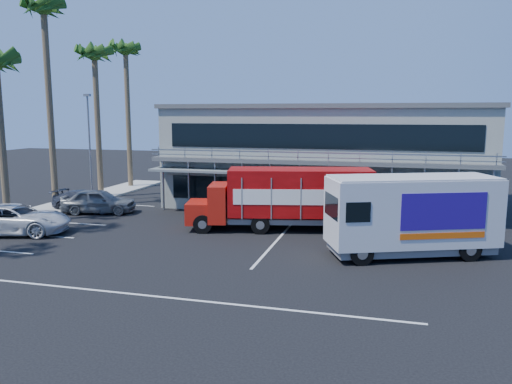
# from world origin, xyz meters

# --- Properties ---
(ground) EXTENTS (120.00, 120.00, 0.00)m
(ground) POSITION_xyz_m (0.00, 0.00, 0.00)
(ground) COLOR black
(ground) RESTS_ON ground
(building) EXTENTS (22.40, 12.00, 7.30)m
(building) POSITION_xyz_m (3.00, 14.94, 3.66)
(building) COLOR gray
(building) RESTS_ON ground
(curb_strip) EXTENTS (3.00, 32.00, 0.16)m
(curb_strip) POSITION_xyz_m (-15.00, 6.00, 0.08)
(curb_strip) COLOR #A5A399
(curb_strip) RESTS_ON ground
(palm_d) EXTENTS (2.80, 2.80, 14.75)m
(palm_d) POSITION_xyz_m (-15.20, 8.00, 12.80)
(palm_d) COLOR brown
(palm_d) RESTS_ON ground
(palm_e) EXTENTS (2.80, 2.80, 12.25)m
(palm_e) POSITION_xyz_m (-14.70, 13.00, 10.57)
(palm_e) COLOR brown
(palm_e) RESTS_ON ground
(palm_f) EXTENTS (2.80, 2.80, 13.25)m
(palm_f) POSITION_xyz_m (-15.10, 18.50, 11.47)
(palm_f) COLOR brown
(palm_f) RESTS_ON ground
(light_pole_far) EXTENTS (0.50, 0.25, 8.09)m
(light_pole_far) POSITION_xyz_m (-14.20, 11.00, 4.50)
(light_pole_far) COLOR gray
(light_pole_far) RESTS_ON ground
(red_truck) EXTENTS (10.81, 4.63, 3.55)m
(red_truck) POSITION_xyz_m (2.01, 5.72, 1.95)
(red_truck) COLOR #B4180E
(red_truck) RESTS_ON ground
(white_van) EXTENTS (8.19, 5.37, 3.79)m
(white_van) POSITION_xyz_m (8.70, 2.00, 2.01)
(white_van) COLOR silver
(white_van) RESTS_ON ground
(parked_car_b) EXTENTS (4.07, 1.50, 1.33)m
(parked_car_b) POSITION_xyz_m (-12.50, 1.20, 0.67)
(parked_car_b) COLOR black
(parked_car_b) RESTS_ON ground
(parked_car_c) EXTENTS (6.52, 4.33, 1.66)m
(parked_car_c) POSITION_xyz_m (-12.50, 0.80, 0.83)
(parked_car_c) COLOR silver
(parked_car_c) RESTS_ON ground
(parked_car_d) EXTENTS (5.04, 2.47, 1.41)m
(parked_car_d) POSITION_xyz_m (-12.50, 7.60, 0.70)
(parked_car_d) COLOR #2E323E
(parked_car_d) RESTS_ON ground
(parked_car_e) EXTENTS (5.19, 3.11, 1.65)m
(parked_car_e) POSITION_xyz_m (-11.22, 7.20, 0.83)
(parked_car_e) COLOR slate
(parked_car_e) RESTS_ON ground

